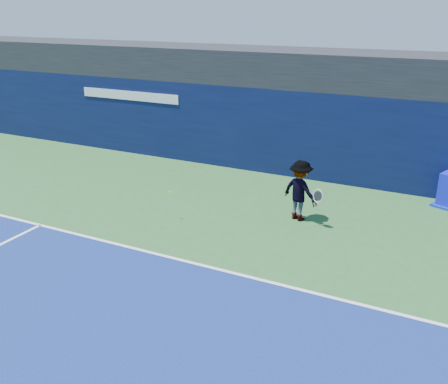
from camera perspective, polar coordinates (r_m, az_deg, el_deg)
The scene contains 6 objects.
ground at distance 9.64m, azimuth -11.88°, elevation -15.88°, with size 80.00×80.00×0.00m, color #2A5E2B.
baseline at distance 11.73m, azimuth -2.83°, elevation -8.28°, with size 24.00×0.10×0.01m, color white.
stadium_band at distance 18.27m, azimuth 10.44°, elevation 13.74°, with size 36.00×3.00×1.20m, color black.
back_wall_assembly at distance 17.70m, azimuth 9.05°, elevation 6.69°, with size 36.00×1.03×3.00m.
tennis_player at distance 13.96m, azimuth 8.71°, elevation 0.17°, with size 1.38×0.99×1.72m.
tennis_ball at distance 13.89m, azimuth -6.22°, elevation -0.03°, with size 0.06×0.06×0.06m.
Camera 1 is at (5.09, -5.93, 5.65)m, focal length 40.00 mm.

